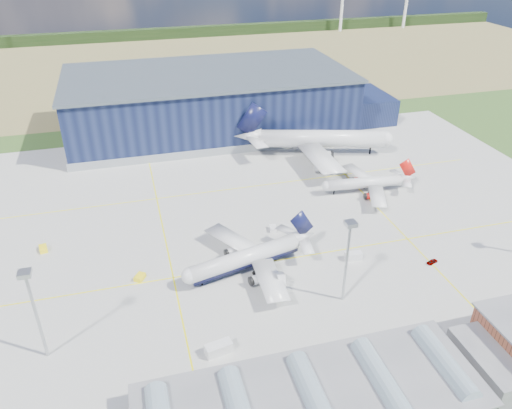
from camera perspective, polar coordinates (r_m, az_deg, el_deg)
name	(u,v)px	position (r m, az deg, el deg)	size (l,w,h in m)	color
ground	(270,241)	(148.82, 1.61, -4.18)	(600.00, 600.00, 0.00)	#27481B
apron	(261,224)	(156.84, 0.55, -2.20)	(220.00, 160.00, 0.08)	gray
farmland	(175,63)	(349.80, -9.27, 15.70)	(600.00, 220.00, 0.01)	olive
treeline	(161,33)	(426.79, -10.76, 18.65)	(600.00, 8.00, 8.00)	black
hangar	(215,104)	(227.77, -4.70, 11.41)	(145.00, 62.00, 26.10)	#101736
glass_concourse	(329,400)	(102.87, 8.33, -21.25)	(78.00, 23.00, 8.60)	black
light_mast_west	(32,301)	(113.30, -24.18, -10.05)	(2.60, 2.60, 23.00)	#A9ACB0
light_mast_center	(348,249)	(120.36, 10.47, -5.02)	(2.60, 2.60, 23.00)	#A9ACB0
airliner_navy	(245,250)	(133.14, -1.25, -5.26)	(41.04, 40.15, 13.38)	silver
airliner_red	(365,178)	(176.43, 12.37, 3.01)	(34.64, 33.89, 11.30)	silver
airliner_widebody	(322,130)	(201.91, 7.58, 8.43)	(63.72, 62.33, 20.78)	silver
gse_tug_a	(43,249)	(156.67, -23.14, -4.67)	(2.09, 3.42, 1.43)	yellow
gse_tug_b	(140,277)	(137.15, -13.13, -8.10)	(2.09, 3.13, 1.36)	yellow
gse_van_a	(219,349)	(114.23, -4.28, -16.09)	(2.62, 6.00, 2.62)	silver
gse_cart_a	(273,229)	(153.29, 1.95, -2.77)	(2.09, 3.13, 1.36)	silver
gse_cart_b	(297,148)	(208.92, 4.70, 6.45)	(1.94, 2.92, 1.26)	silver
gse_van_c	(353,256)	(143.12, 11.08, -5.81)	(2.28, 4.74, 2.28)	silver
airstair	(280,282)	(130.80, 2.74, -8.82)	(1.99, 4.97, 3.18)	silver
car_a	(432,261)	(147.74, 19.50, -6.15)	(1.42, 3.52, 1.20)	#99999E
car_b	(361,352)	(116.46, 11.93, -16.21)	(1.24, 3.55, 1.17)	#99999E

